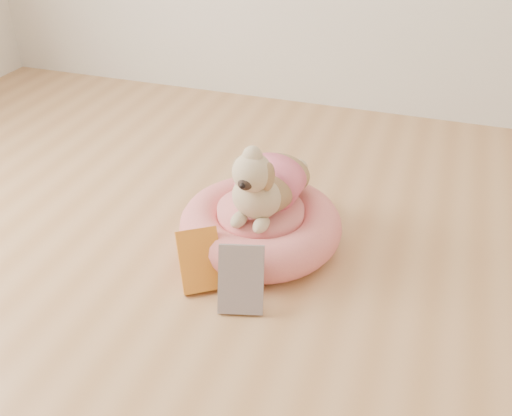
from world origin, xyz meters
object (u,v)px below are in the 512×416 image
(pet_bed, at_px, (261,225))
(book_yellow, at_px, (200,260))
(book_white, at_px, (241,279))
(dog, at_px, (266,171))

(pet_bed, bearing_deg, book_yellow, -111.97)
(book_yellow, bearing_deg, book_white, -54.62)
(pet_bed, distance_m, book_white, 0.34)
(dog, bearing_deg, book_yellow, -110.57)
(book_yellow, distance_m, book_white, 0.17)
(dog, bearing_deg, pet_bed, -170.46)
(pet_bed, xyz_separation_m, book_white, (0.05, -0.34, 0.03))
(dog, distance_m, book_white, 0.39)
(book_yellow, xyz_separation_m, book_white, (0.16, -0.06, 0.01))
(dog, relative_size, book_yellow, 1.96)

